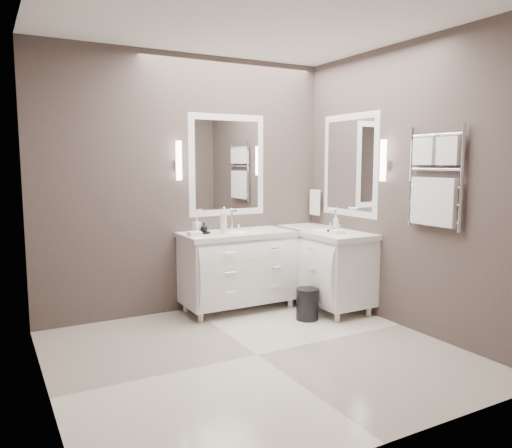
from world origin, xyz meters
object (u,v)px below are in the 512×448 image
vanity_back (239,265)px  vanity_right (323,263)px  towel_ladder (435,184)px  waste_bin (307,304)px

vanity_back → vanity_right: same height
vanity_right → towel_ladder: 1.60m
vanity_back → waste_bin: vanity_back is taller
waste_bin → vanity_back: bearing=124.8°
vanity_right → towel_ladder: (0.23, -1.30, 0.91)m
vanity_back → vanity_right: size_ratio=1.00×
towel_ladder → waste_bin: towel_ladder is taller
vanity_right → waste_bin: bearing=-142.8°
vanity_right → waste_bin: 0.63m
vanity_back → waste_bin: (0.45, -0.65, -0.33)m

